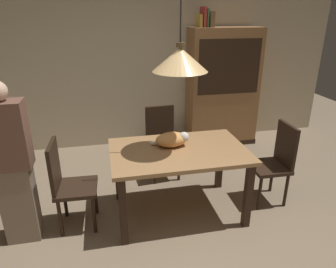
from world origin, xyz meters
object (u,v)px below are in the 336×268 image
object	(u,v)px
book_yellow_short	(199,21)
book_green_slim	(206,18)
chair_left_side	(67,182)
hutch_bookcase	(222,90)
cat_sleeping	(172,139)
person_standing	(12,166)
pendant_lamp	(180,59)
book_red_tall	(203,17)
book_brown_thick	(210,19)
dining_table	(179,158)
chair_far_back	(162,139)
chair_right_side	(276,160)

from	to	relation	value
book_yellow_short	book_green_slim	distance (m)	0.11
book_yellow_short	book_green_slim	world-z (taller)	book_green_slim
chair_left_side	hutch_bookcase	size ratio (longest dim) A/B	0.50
cat_sleeping	person_standing	size ratio (longest dim) A/B	0.25
pendant_lamp	book_red_tall	distance (m)	1.96
book_yellow_short	person_standing	distance (m)	3.17
book_brown_thick	chair_left_side	bearing A→B (deg)	-139.02
dining_table	book_yellow_short	distance (m)	2.30
person_standing	chair_far_back	bearing A→B (deg)	32.05
chair_far_back	book_yellow_short	xyz separation A→B (m)	(0.74, 0.88, 1.43)
dining_table	book_brown_thick	distance (m)	2.37
dining_table	pendant_lamp	distance (m)	1.01
chair_far_back	book_brown_thick	world-z (taller)	book_brown_thick
chair_left_side	book_red_tall	world-z (taller)	book_red_tall
cat_sleeping	pendant_lamp	size ratio (longest dim) A/B	0.30
book_yellow_short	person_standing	bearing A→B (deg)	-140.96
chair_right_side	hutch_bookcase	world-z (taller)	hutch_bookcase
chair_left_side	book_yellow_short	world-z (taller)	book_yellow_short
pendant_lamp	hutch_bookcase	xyz separation A→B (m)	(1.16, 1.76, -0.77)
dining_table	pendant_lamp	size ratio (longest dim) A/B	1.08
chair_left_side	chair_right_side	size ratio (longest dim) A/B	1.00
cat_sleeping	chair_far_back	bearing A→B (deg)	87.23
hutch_bookcase	book_red_tall	distance (m)	1.16
book_yellow_short	person_standing	size ratio (longest dim) A/B	0.13
chair_left_side	book_brown_thick	xyz separation A→B (m)	(2.03, 1.76, 1.45)
chair_right_side	hutch_bookcase	size ratio (longest dim) A/B	0.50
pendant_lamp	book_green_slim	distance (m)	1.98
chair_right_side	book_yellow_short	bearing A→B (deg)	102.72
dining_table	chair_left_side	xyz separation A→B (m)	(-1.13, 0.00, -0.14)
hutch_bookcase	pendant_lamp	bearing A→B (deg)	-123.32
chair_right_side	cat_sleeping	xyz separation A→B (m)	(-1.17, 0.10, 0.32)
chair_far_back	chair_left_side	distance (m)	1.42
hutch_bookcase	book_brown_thick	size ratio (longest dim) A/B	7.71
hutch_bookcase	book_green_slim	world-z (taller)	book_green_slim
chair_far_back	book_yellow_short	distance (m)	1.83
pendant_lamp	book_brown_thick	xyz separation A→B (m)	(0.90, 1.76, 0.30)
book_yellow_short	dining_table	bearing A→B (deg)	-112.49
chair_far_back	pendant_lamp	size ratio (longest dim) A/B	0.72
book_red_tall	dining_table	bearing A→B (deg)	-114.05
chair_right_side	pendant_lamp	xyz separation A→B (m)	(-1.13, 0.00, 1.15)
pendant_lamp	person_standing	size ratio (longest dim) A/B	0.84
dining_table	book_brown_thick	size ratio (longest dim) A/B	5.83
hutch_bookcase	person_standing	bearing A→B (deg)	-145.67
chair_right_side	book_brown_thick	xyz separation A→B (m)	(-0.23, 1.76, 1.45)
dining_table	person_standing	bearing A→B (deg)	-176.45
chair_right_side	cat_sleeping	distance (m)	1.22
cat_sleeping	pendant_lamp	xyz separation A→B (m)	(0.04, -0.10, 0.84)
book_green_slim	person_standing	distance (m)	3.26
person_standing	pendant_lamp	bearing A→B (deg)	3.55
dining_table	book_green_slim	xyz separation A→B (m)	(0.84, 1.76, 1.33)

